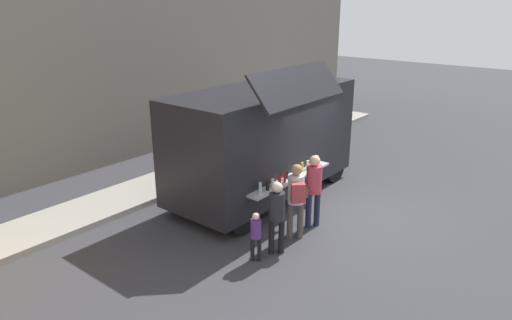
# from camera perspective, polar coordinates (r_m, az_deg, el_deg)

# --- Properties ---
(ground_plane) EXTENTS (60.00, 60.00, 0.00)m
(ground_plane) POSITION_cam_1_polar(r_m,az_deg,el_deg) (12.03, 11.69, -6.22)
(ground_plane) COLOR #38383D
(curb_strip) EXTENTS (28.00, 1.60, 0.15)m
(curb_strip) POSITION_cam_1_polar(r_m,az_deg,el_deg) (12.25, -20.93, -6.30)
(curb_strip) COLOR #9E998E
(curb_strip) RESTS_ON ground
(building_behind) EXTENTS (32.00, 2.40, 10.11)m
(building_behind) POSITION_cam_1_polar(r_m,az_deg,el_deg) (15.13, -27.71, 16.99)
(building_behind) COLOR slate
(building_behind) RESTS_ON ground
(food_truck_main) EXTENTS (5.54, 2.92, 3.63)m
(food_truck_main) POSITION_cam_1_polar(r_m,az_deg,el_deg) (12.24, 1.02, 2.62)
(food_truck_main) COLOR black
(food_truck_main) RESTS_ON ground
(trash_bin) EXTENTS (0.60, 0.60, 1.05)m
(trash_bin) POSITION_cam_1_polar(r_m,az_deg,el_deg) (16.76, 2.77, 3.34)
(trash_bin) COLOR #2B5F38
(trash_bin) RESTS_ON ground
(customer_front_ordering) EXTENTS (0.56, 0.42, 1.75)m
(customer_front_ordering) POSITION_cam_1_polar(r_m,az_deg,el_deg) (10.73, 7.02, -3.08)
(customer_front_ordering) COLOR #1D2339
(customer_front_ordering) RESTS_ON ground
(customer_mid_with_backpack) EXTENTS (0.54, 0.53, 1.75)m
(customer_mid_with_backpack) POSITION_cam_1_polar(r_m,az_deg,el_deg) (10.12, 4.94, -4.24)
(customer_mid_with_backpack) COLOR #4F4642
(customer_mid_with_backpack) RESTS_ON ground
(customer_rear_waiting) EXTENTS (0.33, 0.33, 1.60)m
(customer_rear_waiting) POSITION_cam_1_polar(r_m,az_deg,el_deg) (9.57, 2.57, -6.34)
(customer_rear_waiting) COLOR black
(customer_rear_waiting) RESTS_ON ground
(child_near_queue) EXTENTS (0.22, 0.22, 1.07)m
(child_near_queue) POSITION_cam_1_polar(r_m,az_deg,el_deg) (9.44, -0.02, -8.88)
(child_near_queue) COLOR black
(child_near_queue) RESTS_ON ground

